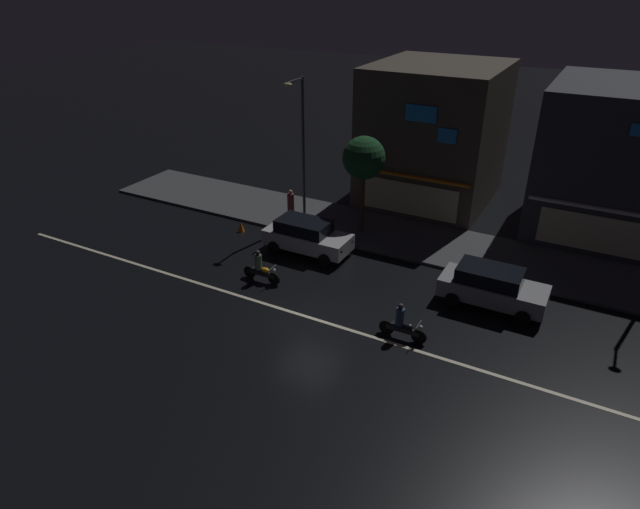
# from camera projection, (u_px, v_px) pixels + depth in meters

# --- Properties ---
(ground_plane) EXTENTS (140.00, 140.00, 0.00)m
(ground_plane) POSITION_uv_depth(u_px,v_px,m) (310.00, 318.00, 22.20)
(ground_plane) COLOR black
(lane_divider_stripe) EXTENTS (33.14, 0.16, 0.01)m
(lane_divider_stripe) POSITION_uv_depth(u_px,v_px,m) (310.00, 318.00, 22.20)
(lane_divider_stripe) COLOR beige
(lane_divider_stripe) RESTS_ON ground
(sidewalk_far) EXTENTS (34.89, 4.55, 0.14)m
(sidewalk_far) POSITION_uv_depth(u_px,v_px,m) (391.00, 234.00, 28.98)
(sidewalk_far) COLOR #424447
(sidewalk_far) RESTS_ON ground
(storefront_left_block) EXTENTS (7.02, 8.06, 7.90)m
(storefront_left_block) POSITION_uv_depth(u_px,v_px,m) (434.00, 134.00, 32.03)
(storefront_left_block) COLOR #4C443A
(storefront_left_block) RESTS_ON ground
(storefront_center_block) EXTENTS (8.92, 8.44, 7.62)m
(storefront_center_block) POSITION_uv_depth(u_px,v_px,m) (635.00, 162.00, 27.83)
(storefront_center_block) COLOR #383A3F
(storefront_center_block) RESTS_ON ground
(streetlamp_west) EXTENTS (0.44, 1.64, 7.67)m
(streetlamp_west) POSITION_uv_depth(u_px,v_px,m) (301.00, 140.00, 28.44)
(streetlamp_west) COLOR #47494C
(streetlamp_west) RESTS_ON sidewalk_far
(pedestrian_on_sidewalk) EXTENTS (0.38, 0.38, 1.79)m
(pedestrian_on_sidewalk) POSITION_uv_depth(u_px,v_px,m) (291.00, 206.00, 30.05)
(pedestrian_on_sidewalk) COLOR brown
(pedestrian_on_sidewalk) RESTS_ON sidewalk_far
(street_tree) EXTENTS (2.18, 2.18, 5.08)m
(street_tree) POSITION_uv_depth(u_px,v_px,m) (364.00, 159.00, 27.45)
(street_tree) COLOR #473323
(street_tree) RESTS_ON sidewalk_far
(parked_car_near_kerb) EXTENTS (4.30, 1.98, 1.67)m
(parked_car_near_kerb) POSITION_uv_depth(u_px,v_px,m) (307.00, 236.00, 26.98)
(parked_car_near_kerb) COLOR silver
(parked_car_near_kerb) RESTS_ON ground
(parked_car_trailing) EXTENTS (4.30, 1.98, 1.67)m
(parked_car_trailing) POSITION_uv_depth(u_px,v_px,m) (492.00, 286.00, 22.70)
(parked_car_trailing) COLOR #9EA0A5
(parked_car_trailing) RESTS_ON ground
(motorcycle_lead) EXTENTS (1.90, 0.60, 1.52)m
(motorcycle_lead) POSITION_uv_depth(u_px,v_px,m) (260.00, 269.00, 24.53)
(motorcycle_lead) COLOR black
(motorcycle_lead) RESTS_ON ground
(motorcycle_following) EXTENTS (1.90, 0.60, 1.52)m
(motorcycle_following) POSITION_uv_depth(u_px,v_px,m) (402.00, 324.00, 20.70)
(motorcycle_following) COLOR black
(motorcycle_following) RESTS_ON ground
(traffic_cone) EXTENTS (0.36, 0.36, 0.55)m
(traffic_cone) POSITION_uv_depth(u_px,v_px,m) (241.00, 227.00, 29.35)
(traffic_cone) COLOR orange
(traffic_cone) RESTS_ON ground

